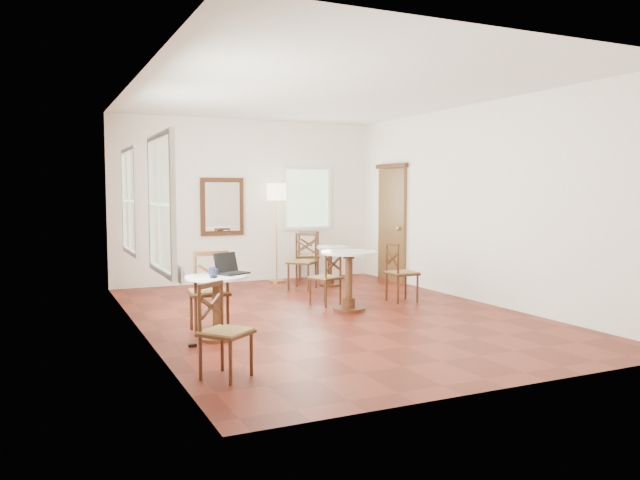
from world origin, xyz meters
The scene contains 17 objects.
ground centered at (0.00, 0.00, 0.00)m, with size 7.00×7.00×0.00m, color #601B10.
room_shell centered at (-0.06, 0.27, 1.89)m, with size 5.02×7.02×3.01m.
cafe_table_near centered at (-1.79, -0.77, 0.45)m, with size 0.69×0.69×0.73m.
cafe_table_mid centered at (0.37, 0.13, 0.52)m, with size 0.80×0.80×0.84m.
cafe_table_back centered at (1.14, 2.33, 0.44)m, with size 0.67×0.67×0.70m.
chair_near_a centered at (-1.76, -0.37, 0.49)m, with size 0.49×0.49×0.99m.
chair_near_b centered at (-2.11, -2.19, 0.43)m, with size 0.56×0.56×0.86m.
chair_mid_a centered at (0.26, 0.64, 0.42)m, with size 0.50×0.50×0.83m.
chair_mid_b centered at (1.41, 0.43, 0.45)m, with size 0.43×0.43×0.90m.
chair_back_a centered at (1.10, 3.18, 0.47)m, with size 0.57×0.57×0.93m.
chair_back_b centered at (0.56, 2.22, 0.48)m, with size 0.63×0.63×0.96m.
floor_lamp centered at (0.44, 3.15, 1.55)m, with size 0.36×0.36×1.83m.
laptop centered at (-1.60, -0.68, 0.79)m, with size 0.42×0.39×0.24m.
mouse centered at (-1.86, -0.95, 0.75)m, with size 0.09×0.06×0.03m, color black.
navy_mug centered at (-1.81, -0.72, 0.78)m, with size 0.12×0.08×0.09m.
water_glass centered at (-1.81, -0.82, 0.78)m, with size 0.05×0.05×0.09m, color white.
power_adapter centered at (-2.11, -0.97, 0.02)m, with size 0.09×0.05×0.03m, color black.
Camera 1 is at (-3.63, -7.51, 1.68)m, focal length 34.71 mm.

